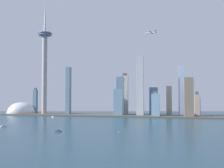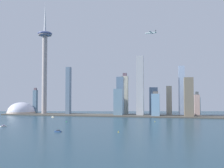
% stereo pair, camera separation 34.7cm
% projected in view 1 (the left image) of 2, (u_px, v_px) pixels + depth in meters
% --- Properties ---
extents(ground_plane, '(6000.00, 6000.00, 0.00)m').
position_uv_depth(ground_plane, '(45.00, 144.00, 335.88)').
color(ground_plane, '#234051').
extents(waterfront_pier, '(705.15, 73.66, 3.26)m').
position_uv_depth(waterfront_pier, '(114.00, 115.00, 775.21)').
color(waterfront_pier, '#514D44').
rests_on(waterfront_pier, ground).
extents(observation_tower, '(46.44, 46.44, 368.83)m').
position_uv_depth(observation_tower, '(45.00, 57.00, 836.50)').
color(observation_tower, '#A59897').
rests_on(observation_tower, ground).
extents(stadium_dome, '(89.35, 89.35, 59.84)m').
position_uv_depth(stadium_dome, '(21.00, 112.00, 850.06)').
color(stadium_dome, beige).
rests_on(stadium_dome, ground).
extents(skyscraper_0, '(16.52, 16.72, 90.37)m').
position_uv_depth(skyscraper_0, '(169.00, 101.00, 804.79)').
color(skyscraper_0, '#C4B59A').
rests_on(skyscraper_0, ground).
extents(skyscraper_1, '(17.72, 14.19, 150.14)m').
position_uv_depth(skyscraper_1, '(182.00, 91.00, 785.34)').
color(skyscraper_1, '#9AAED0').
rests_on(skyscraper_1, ground).
extents(skyscraper_2, '(12.26, 12.21, 86.23)m').
position_uv_depth(skyscraper_2, '(35.00, 101.00, 871.42)').
color(skyscraper_2, slate).
rests_on(skyscraper_2, ground).
extents(skyscraper_3, '(15.16, 14.15, 72.23)m').
position_uv_depth(skyscraper_3, '(197.00, 105.00, 773.26)').
color(skyscraper_3, '#C2A29B').
rests_on(skyscraper_3, ground).
extents(skyscraper_4, '(24.95, 24.38, 111.51)m').
position_uv_depth(skyscraper_4, '(189.00, 97.00, 728.82)').
color(skyscraper_4, '#736957').
rests_on(skyscraper_4, ground).
extents(skyscraper_5, '(20.78, 26.07, 178.45)m').
position_uv_depth(skyscraper_5, '(140.00, 86.00, 777.36)').
color(skyscraper_5, '#B0B2B7').
rests_on(skyscraper_5, ground).
extents(skyscraper_6, '(24.75, 15.54, 85.24)m').
position_uv_depth(skyscraper_6, '(154.00, 102.00, 783.99)').
color(skyscraper_6, slate).
rests_on(skyscraper_6, ground).
extents(skyscraper_7, '(23.02, 26.61, 72.49)m').
position_uv_depth(skyscraper_7, '(156.00, 105.00, 744.76)').
color(skyscraper_7, '#79A1C2').
rests_on(skyscraper_7, ground).
extents(skyscraper_8, '(21.46, 20.86, 118.98)m').
position_uv_depth(skyscraper_8, '(120.00, 96.00, 816.10)').
color(skyscraper_8, slate).
rests_on(skyscraper_8, ground).
extents(skyscraper_9, '(20.93, 16.34, 134.60)m').
position_uv_depth(skyscraper_9, '(125.00, 94.00, 857.80)').
color(skyscraper_9, beige).
rests_on(skyscraper_9, ground).
extents(skyscraper_10, '(26.68, 27.40, 80.54)m').
position_uv_depth(skyscraper_10, '(119.00, 102.00, 776.91)').
color(skyscraper_10, '#68889E').
rests_on(skyscraper_10, ground).
extents(skyscraper_11, '(19.99, 15.74, 65.06)m').
position_uv_depth(skyscraper_11, '(197.00, 105.00, 814.36)').
color(skyscraper_11, '#7CABB8').
rests_on(skyscraper_11, ground).
extents(skyscraper_12, '(13.16, 17.71, 150.54)m').
position_uv_depth(skyscraper_12, '(68.00, 91.00, 824.79)').
color(skyscraper_12, slate).
rests_on(skyscraper_12, ground).
extents(boat_1, '(11.82, 5.59, 3.72)m').
position_uv_depth(boat_1, '(58.00, 131.00, 440.81)').
color(boat_1, navy).
rests_on(boat_1, ground).
extents(boat_2, '(10.38, 7.99, 4.01)m').
position_uv_depth(boat_2, '(53.00, 117.00, 725.63)').
color(boat_2, beige).
rests_on(boat_2, ground).
extents(boat_3, '(8.39, 11.48, 3.82)m').
position_uv_depth(boat_3, '(3.00, 126.00, 512.83)').
color(boat_3, white).
rests_on(boat_3, ground).
extents(channel_buoy_0, '(1.36, 1.36, 2.40)m').
position_uv_depth(channel_buoy_0, '(155.00, 121.00, 604.89)').
color(channel_buoy_0, yellow).
rests_on(channel_buoy_0, ground).
extents(channel_buoy_1, '(1.90, 1.90, 2.36)m').
position_uv_depth(channel_buoy_1, '(118.00, 132.00, 436.88)').
color(channel_buoy_1, yellow).
rests_on(channel_buoy_1, ground).
extents(channel_buoy_2, '(1.66, 1.66, 2.40)m').
position_uv_depth(channel_buoy_2, '(66.00, 121.00, 602.50)').
color(channel_buoy_2, green).
rests_on(channel_buoy_2, ground).
extents(airplane, '(29.23, 31.45, 7.99)m').
position_uv_depth(airplane, '(151.00, 33.00, 667.92)').
color(airplane, '#ADC8C8').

